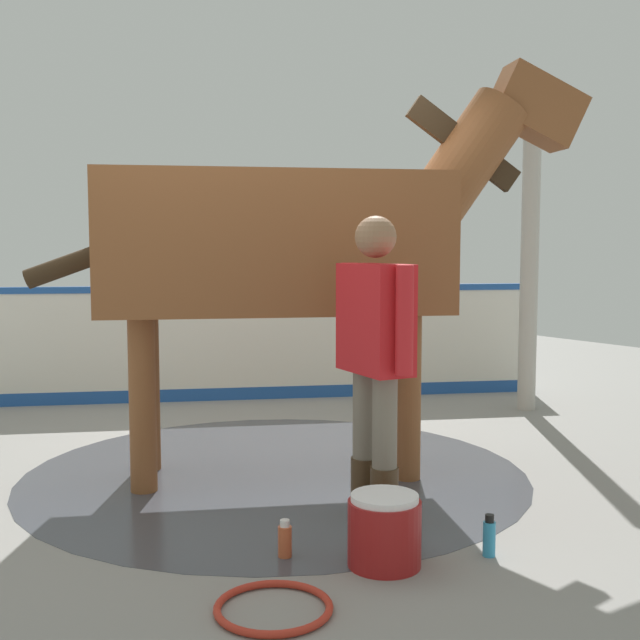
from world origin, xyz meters
The scene contains 10 objects.
ground_plane centered at (0.00, 0.00, -0.01)m, with size 16.00×16.00×0.02m, color gray.
wet_patch centered at (0.32, -0.25, 0.00)m, with size 3.25×3.25×0.00m, color #42444C.
barrier_wall centered at (1.40, 2.08, 0.51)m, with size 5.22×2.47×1.10m.
roof_post_near centered at (3.25, 0.26, 1.44)m, with size 0.16×0.16×2.88m, color #B7B2A8.
horse centered at (0.45, -0.30, 1.50)m, with size 3.33×1.83×2.66m.
handler centered at (0.31, -1.31, 0.93)m, with size 0.28×0.66×1.63m.
wash_bucket centered at (-0.01, -1.81, 0.17)m, with size 0.34×0.34×0.34m.
bottle_shampoo centered at (0.47, -2.00, 0.09)m, with size 0.06×0.06×0.20m.
bottle_spray centered at (-0.34, -1.47, 0.08)m, with size 0.07×0.07×0.18m.
hose_coil centered at (-0.67, -1.93, 0.02)m, with size 0.49×0.49×0.03m, color #B72D1E.
Camera 1 is at (-2.23, -4.60, 1.47)m, focal length 44.60 mm.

